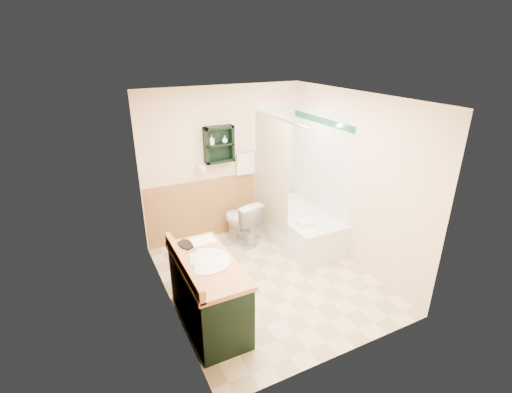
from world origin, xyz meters
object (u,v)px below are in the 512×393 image
(vanity, at_px, (208,293))
(soap_bottle_a, at_px, (212,142))
(soap_bottle_b, at_px, (225,140))
(wall_shelf, at_px, (219,144))
(toilet, at_px, (241,221))
(vanity_book, at_px, (180,240))
(bathtub, at_px, (300,227))
(hair_dryer, at_px, (201,169))

(vanity, bearing_deg, soap_bottle_a, 67.11)
(vanity, distance_m, soap_bottle_b, 2.41)
(wall_shelf, relative_size, soap_bottle_b, 5.12)
(toilet, height_order, vanity_book, vanity_book)
(wall_shelf, height_order, soap_bottle_a, wall_shelf)
(wall_shelf, height_order, vanity_book, wall_shelf)
(wall_shelf, xyz_separation_m, soap_bottle_a, (-0.12, -0.01, 0.05))
(bathtub, distance_m, vanity_book, 2.29)
(wall_shelf, distance_m, toilet, 1.25)
(hair_dryer, relative_size, vanity, 0.19)
(wall_shelf, relative_size, hair_dryer, 2.29)
(hair_dryer, bearing_deg, soap_bottle_a, -9.46)
(hair_dryer, bearing_deg, bathtub, -29.93)
(hair_dryer, height_order, bathtub, hair_dryer)
(toilet, bearing_deg, soap_bottle_a, -53.99)
(vanity_book, relative_size, soap_bottle_a, 1.56)
(hair_dryer, bearing_deg, wall_shelf, -4.76)
(bathtub, height_order, soap_bottle_b, soap_bottle_b)
(toilet, height_order, soap_bottle_a, soap_bottle_a)
(wall_shelf, height_order, bathtub, wall_shelf)
(wall_shelf, bearing_deg, vanity_book, -126.35)
(vanity_book, bearing_deg, vanity, -97.62)
(toilet, relative_size, soap_bottle_b, 6.73)
(wall_shelf, distance_m, vanity, 2.35)
(toilet, bearing_deg, bathtub, 141.22)
(wall_shelf, distance_m, bathtub, 1.81)
(soap_bottle_a, bearing_deg, hair_dryer, 170.54)
(toilet, bearing_deg, vanity, 43.45)
(toilet, bearing_deg, soap_bottle_b, -80.62)
(vanity_book, bearing_deg, soap_bottle_b, 21.29)
(wall_shelf, distance_m, vanity_book, 1.90)
(soap_bottle_a, bearing_deg, soap_bottle_b, 0.00)
(vanity, distance_m, bathtub, 2.22)
(wall_shelf, relative_size, bathtub, 0.37)
(vanity, height_order, soap_bottle_b, soap_bottle_b)
(hair_dryer, bearing_deg, toilet, -33.30)
(vanity_book, bearing_deg, soap_bottle_a, 26.78)
(wall_shelf, bearing_deg, soap_bottle_b, -3.17)
(vanity, xyz_separation_m, soap_bottle_a, (0.78, 1.84, 1.20))
(bathtub, bearing_deg, soap_bottle_b, 141.90)
(soap_bottle_b, bearing_deg, vanity_book, -128.71)
(wall_shelf, relative_size, soap_bottle_a, 3.89)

